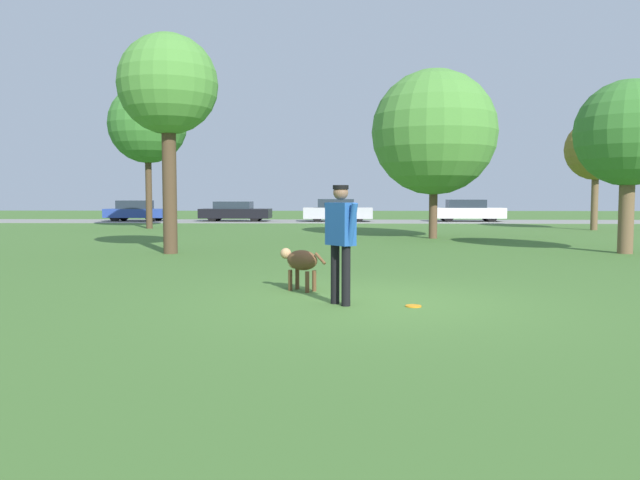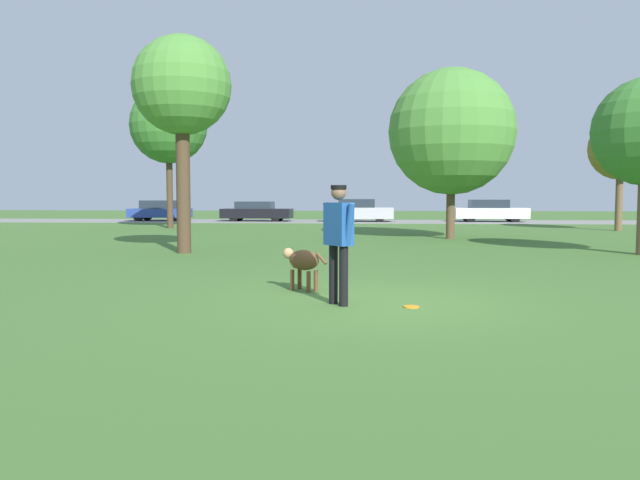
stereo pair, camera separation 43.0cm
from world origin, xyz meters
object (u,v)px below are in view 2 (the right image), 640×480
object	(u,v)px
tree_near_left	(182,88)
frisbee	(411,307)
parked_car_blue	(159,211)
tree_far_left	(169,125)
tree_mid_center	(452,132)
parked_car_white	(490,211)
tree_far_right	(621,149)
parked_car_black	(256,211)
dog	(302,261)
parked_car_silver	(358,211)
person	(339,233)

from	to	relation	value
tree_near_left	frisbee	bearing A→B (deg)	-54.84
tree_near_left	parked_car_blue	bearing A→B (deg)	110.47
frisbee	tree_far_left	xyz separation A→B (m)	(-10.49, 21.56, 5.08)
tree_mid_center	parked_car_white	bearing A→B (deg)	74.27
tree_far_right	frisbee	bearing A→B (deg)	-117.56
tree_far_right	parked_car_blue	world-z (taller)	tree_far_right
parked_car_black	frisbee	bearing A→B (deg)	-74.07
dog	parked_car_white	bearing A→B (deg)	-70.87
tree_mid_center	tree_far_right	distance (m)	10.46
tree_mid_center	parked_car_white	size ratio (longest dim) A/B	1.41
tree_far_right	parked_car_blue	size ratio (longest dim) A/B	1.34
frisbee	parked_car_silver	xyz separation A→B (m)	(-1.26, 30.36, 0.68)
frisbee	tree_mid_center	world-z (taller)	tree_mid_center
dog	parked_car_silver	bearing A→B (deg)	-55.28
person	tree_mid_center	bearing A→B (deg)	127.87
frisbee	tree_near_left	distance (m)	10.98
frisbee	tree_far_right	xyz separation A→B (m)	(10.88, 20.86, 3.74)
tree_far_right	tree_near_left	distance (m)	20.94
parked_car_blue	parked_car_black	world-z (taller)	parked_car_blue
person	tree_far_left	bearing A→B (deg)	165.09
person	tree_far_right	bearing A→B (deg)	111.38
tree_mid_center	parked_car_black	xyz separation A→B (m)	(-10.21, 15.94, -3.34)
tree_far_right	parked_car_black	xyz separation A→B (m)	(-18.66, 9.79, -3.12)
tree_far_left	tree_near_left	bearing A→B (deg)	-70.52
tree_near_left	parked_car_blue	distance (m)	24.32
tree_far_left	parked_car_silver	size ratio (longest dim) A/B	1.62
tree_far_right	parked_car_blue	bearing A→B (deg)	158.62
person	dog	size ratio (longest dim) A/B	2.09
person	tree_near_left	world-z (taller)	tree_near_left
dog	parked_car_silver	distance (m)	28.90
person	parked_car_white	xyz separation A→B (m)	(7.98, 30.58, -0.36)
parked_car_silver	parked_car_white	distance (m)	8.21
tree_far_left	parked_car_black	distance (m)	10.48
dog	parked_car_white	distance (m)	30.49
tree_far_right	tree_mid_center	bearing A→B (deg)	-143.94
tree_near_left	parked_car_black	xyz separation A→B (m)	(-2.02, 22.47, -3.93)
dog	tree_far_left	bearing A→B (deg)	-30.79
person	parked_car_silver	bearing A→B (deg)	141.71
parked_car_blue	parked_car_black	distance (m)	6.37
person	parked_car_black	distance (m)	31.25
parked_car_black	parked_car_white	world-z (taller)	parked_car_white
person	tree_mid_center	world-z (taller)	tree_mid_center
parked_car_silver	parked_car_blue	bearing A→B (deg)	177.72
frisbee	parked_car_white	distance (m)	31.49
tree_far_left	parked_car_white	bearing A→B (deg)	27.69
tree_far_right	parked_car_white	xyz separation A→B (m)	(-3.95, 9.85, -3.06)
person	parked_car_silver	world-z (taller)	person
tree_mid_center	tree_far_left	world-z (taller)	tree_far_left
parked_car_white	tree_far_right	bearing A→B (deg)	-67.31
tree_near_left	parked_car_blue	xyz separation A→B (m)	(-8.40, 22.49, -3.90)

